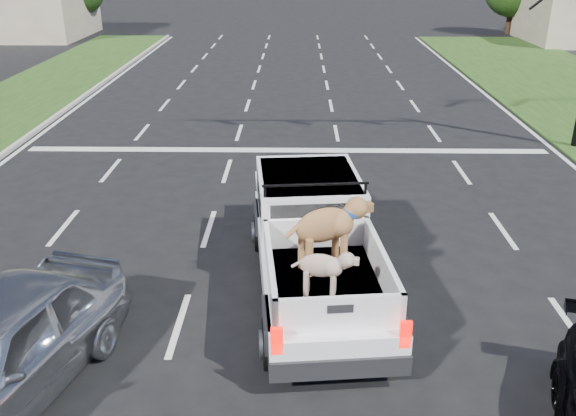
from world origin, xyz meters
TOP-DOWN VIEW (x-y plane):
  - ground at (0.00, 0.00)m, footprint 160.00×160.00m
  - road_markings at (0.00, 6.56)m, footprint 17.75×60.00m
  - building_left at (-20.00, 36.00)m, footprint 10.00×8.00m
  - pickup_truck at (0.70, 1.31)m, footprint 2.71×6.08m

SIDE VIEW (x-z plane):
  - ground at x=0.00m, z-range 0.00..0.00m
  - road_markings at x=0.00m, z-range 0.00..0.01m
  - pickup_truck at x=0.70m, z-range -0.06..2.15m
  - building_left at x=-20.00m, z-range 0.00..4.40m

